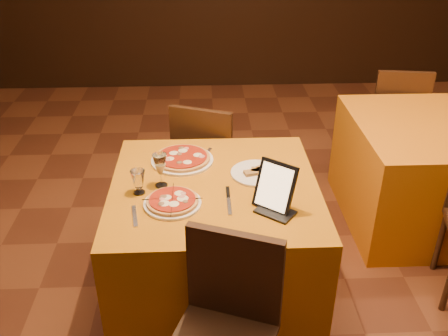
{
  "coord_description": "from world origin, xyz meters",
  "views": [
    {
      "loc": [
        -0.48,
        -2.32,
        2.13
      ],
      "look_at": [
        -0.38,
        -0.09,
        0.86
      ],
      "focal_mm": 40.0,
      "sensor_mm": 36.0,
      "label": 1
    }
  ],
  "objects_px": {
    "pizza_far": "(182,159)",
    "wine_glass": "(160,170)",
    "main_table": "(215,241)",
    "side_table": "(428,172)",
    "chair_main_far": "(212,159)",
    "pizza_near": "(172,202)",
    "tablet": "(275,186)",
    "chair_side_far": "(392,117)",
    "water_glass": "(138,182)"
  },
  "relations": [
    {
      "from": "chair_side_far",
      "to": "wine_glass",
      "type": "bearing_deg",
      "value": 47.98
    },
    {
      "from": "pizza_near",
      "to": "side_table",
      "type": "bearing_deg",
      "value": 27.28
    },
    {
      "from": "side_table",
      "to": "chair_side_far",
      "type": "height_order",
      "value": "chair_side_far"
    },
    {
      "from": "main_table",
      "to": "chair_side_far",
      "type": "distance_m",
      "value": 2.13
    },
    {
      "from": "main_table",
      "to": "water_glass",
      "type": "bearing_deg",
      "value": -170.38
    },
    {
      "from": "main_table",
      "to": "pizza_near",
      "type": "distance_m",
      "value": 0.48
    },
    {
      "from": "side_table",
      "to": "tablet",
      "type": "distance_m",
      "value": 1.63
    },
    {
      "from": "chair_main_far",
      "to": "water_glass",
      "type": "relative_size",
      "value": 7.0
    },
    {
      "from": "pizza_far",
      "to": "water_glass",
      "type": "height_order",
      "value": "water_glass"
    },
    {
      "from": "water_glass",
      "to": "chair_main_far",
      "type": "bearing_deg",
      "value": 66.3
    },
    {
      "from": "water_glass",
      "to": "pizza_near",
      "type": "bearing_deg",
      "value": -33.8
    },
    {
      "from": "pizza_far",
      "to": "tablet",
      "type": "distance_m",
      "value": 0.68
    },
    {
      "from": "tablet",
      "to": "wine_glass",
      "type": "bearing_deg",
      "value": -163.74
    },
    {
      "from": "chair_main_far",
      "to": "tablet",
      "type": "relative_size",
      "value": 3.73
    },
    {
      "from": "water_glass",
      "to": "tablet",
      "type": "distance_m",
      "value": 0.7
    },
    {
      "from": "side_table",
      "to": "chair_main_far",
      "type": "distance_m",
      "value": 1.53
    },
    {
      "from": "chair_main_far",
      "to": "chair_side_far",
      "type": "height_order",
      "value": "same"
    },
    {
      "from": "pizza_near",
      "to": "chair_side_far",
      "type": "bearing_deg",
      "value": 44.09
    },
    {
      "from": "chair_side_far",
      "to": "side_table",
      "type": "bearing_deg",
      "value": 98.25
    },
    {
      "from": "chair_main_far",
      "to": "tablet",
      "type": "xyz_separation_m",
      "value": [
        0.29,
        -1.05,
        0.41
      ]
    },
    {
      "from": "main_table",
      "to": "wine_glass",
      "type": "xyz_separation_m",
      "value": [
        -0.28,
        -0.0,
        0.47
      ]
    },
    {
      "from": "chair_main_far",
      "to": "water_glass",
      "type": "height_order",
      "value": "chair_main_far"
    },
    {
      "from": "pizza_far",
      "to": "wine_glass",
      "type": "xyz_separation_m",
      "value": [
        -0.1,
        -0.26,
        0.08
      ]
    },
    {
      "from": "side_table",
      "to": "chair_main_far",
      "type": "xyz_separation_m",
      "value": [
        -1.52,
        0.11,
        0.08
      ]
    },
    {
      "from": "pizza_near",
      "to": "wine_glass",
      "type": "height_order",
      "value": "wine_glass"
    },
    {
      "from": "pizza_near",
      "to": "wine_glass",
      "type": "xyz_separation_m",
      "value": [
        -0.07,
        0.18,
        0.08
      ]
    },
    {
      "from": "chair_side_far",
      "to": "pizza_far",
      "type": "distance_m",
      "value": 2.12
    },
    {
      "from": "side_table",
      "to": "wine_glass",
      "type": "relative_size",
      "value": 5.79
    },
    {
      "from": "chair_side_far",
      "to": "water_glass",
      "type": "bearing_deg",
      "value": 47.51
    },
    {
      "from": "tablet",
      "to": "chair_side_far",
      "type": "bearing_deg",
      "value": 92.54
    },
    {
      "from": "water_glass",
      "to": "pizza_far",
      "type": "bearing_deg",
      "value": 57.15
    },
    {
      "from": "pizza_far",
      "to": "wine_glass",
      "type": "relative_size",
      "value": 1.88
    },
    {
      "from": "main_table",
      "to": "chair_main_far",
      "type": "xyz_separation_m",
      "value": [
        0.0,
        0.82,
        0.08
      ]
    },
    {
      "from": "chair_main_far",
      "to": "chair_side_far",
      "type": "xyz_separation_m",
      "value": [
        1.52,
        0.67,
        0.0
      ]
    },
    {
      "from": "chair_side_far",
      "to": "pizza_far",
      "type": "xyz_separation_m",
      "value": [
        -1.7,
        -1.23,
        0.31
      ]
    },
    {
      "from": "pizza_far",
      "to": "tablet",
      "type": "xyz_separation_m",
      "value": [
        0.46,
        -0.49,
        0.1
      ]
    },
    {
      "from": "wine_glass",
      "to": "pizza_near",
      "type": "bearing_deg",
      "value": -70.01
    },
    {
      "from": "chair_main_far",
      "to": "pizza_near",
      "type": "bearing_deg",
      "value": 99.74
    },
    {
      "from": "pizza_near",
      "to": "pizza_far",
      "type": "xyz_separation_m",
      "value": [
        0.04,
        0.45,
        -0.0
      ]
    },
    {
      "from": "main_table",
      "to": "pizza_near",
      "type": "height_order",
      "value": "pizza_near"
    },
    {
      "from": "side_table",
      "to": "wine_glass",
      "type": "xyz_separation_m",
      "value": [
        -1.8,
        -0.71,
        0.47
      ]
    },
    {
      "from": "wine_glass",
      "to": "water_glass",
      "type": "xyz_separation_m",
      "value": [
        -0.11,
        -0.07,
        -0.03
      ]
    },
    {
      "from": "main_table",
      "to": "pizza_far",
      "type": "bearing_deg",
      "value": 124.04
    },
    {
      "from": "main_table",
      "to": "pizza_far",
      "type": "distance_m",
      "value": 0.5
    },
    {
      "from": "pizza_near",
      "to": "tablet",
      "type": "bearing_deg",
      "value": -5.07
    },
    {
      "from": "chair_side_far",
      "to": "wine_glass",
      "type": "xyz_separation_m",
      "value": [
        -1.8,
        -1.5,
        0.39
      ]
    },
    {
      "from": "wine_glass",
      "to": "tablet",
      "type": "bearing_deg",
      "value": -21.88
    },
    {
      "from": "chair_main_far",
      "to": "pizza_far",
      "type": "height_order",
      "value": "chair_main_far"
    },
    {
      "from": "pizza_near",
      "to": "chair_main_far",
      "type": "bearing_deg",
      "value": 78.03
    },
    {
      "from": "side_table",
      "to": "pizza_far",
      "type": "relative_size",
      "value": 3.08
    }
  ]
}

